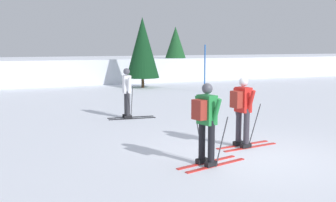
# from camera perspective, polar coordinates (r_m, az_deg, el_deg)

# --- Properties ---
(ground_plane) EXTENTS (120.00, 120.00, 0.00)m
(ground_plane) POSITION_cam_1_polar(r_m,az_deg,el_deg) (9.22, 11.69, -7.67)
(ground_plane) COLOR silver
(far_snow_ridge) EXTENTS (80.00, 8.29, 1.58)m
(far_snow_ridge) POSITION_cam_1_polar(r_m,az_deg,el_deg) (29.13, -13.46, 4.45)
(far_snow_ridge) COLOR silver
(far_snow_ridge) RESTS_ON ground
(skier_red) EXTENTS (1.63, 1.00, 1.71)m
(skier_red) POSITION_cam_1_polar(r_m,az_deg,el_deg) (9.72, 10.60, -1.08)
(skier_red) COLOR red
(skier_red) RESTS_ON ground
(skier_green) EXTENTS (1.64, 0.98, 1.71)m
(skier_green) POSITION_cam_1_polar(r_m,az_deg,el_deg) (8.11, 5.47, -2.76)
(skier_green) COLOR red
(skier_green) RESTS_ON ground
(skier_white) EXTENTS (1.63, 1.00, 1.71)m
(skier_white) POSITION_cam_1_polar(r_m,az_deg,el_deg) (13.48, -5.88, 1.34)
(skier_white) COLOR black
(skier_white) RESTS_ON ground
(trail_marker_pole) EXTENTS (0.07, 0.07, 2.51)m
(trail_marker_pole) POSITION_cam_1_polar(r_m,az_deg,el_deg) (21.16, 5.30, 4.65)
(trail_marker_pole) COLOR #1E56AD
(trail_marker_pole) RESTS_ON ground
(conifer_far_right) EXTENTS (2.05, 2.05, 3.78)m
(conifer_far_right) POSITION_cam_1_polar(r_m,az_deg,el_deg) (28.12, 1.08, 7.47)
(conifer_far_right) COLOR #513823
(conifer_far_right) RESTS_ON ground
(conifer_far_centre) EXTENTS (1.94, 1.94, 4.09)m
(conifer_far_centre) POSITION_cam_1_polar(r_m,az_deg,el_deg) (23.33, -3.67, 7.64)
(conifer_far_centre) COLOR #513823
(conifer_far_centre) RESTS_ON ground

